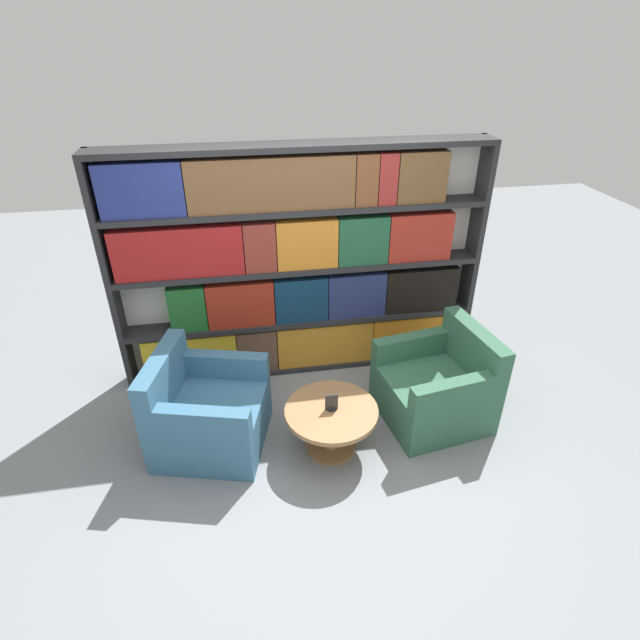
% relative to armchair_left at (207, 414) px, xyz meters
% --- Properties ---
extents(ground_plane, '(14.00, 14.00, 0.00)m').
position_rel_armchair_left_xyz_m(ground_plane, '(0.92, -0.37, -0.30)').
color(ground_plane, gray).
extents(bookshelf, '(3.40, 0.30, 2.20)m').
position_rel_armchair_left_xyz_m(bookshelf, '(0.90, 0.97, 0.78)').
color(bookshelf, silver).
rests_on(bookshelf, ground_plane).
extents(armchair_left, '(1.02, 1.01, 0.84)m').
position_rel_armchair_left_xyz_m(armchair_left, '(0.00, 0.00, 0.00)').
color(armchair_left, '#386684').
rests_on(armchair_left, ground_plane).
extents(armchair_right, '(0.96, 0.94, 0.84)m').
position_rel_armchair_left_xyz_m(armchair_right, '(1.98, -0.00, 0.00)').
color(armchair_right, '#336047').
rests_on(armchair_right, ground_plane).
extents(coffee_table, '(0.75, 0.75, 0.41)m').
position_rel_armchair_left_xyz_m(coffee_table, '(0.99, -0.25, -0.00)').
color(coffee_table, olive).
rests_on(coffee_table, ground_plane).
extents(table_sign, '(0.10, 0.06, 0.15)m').
position_rel_armchair_left_xyz_m(table_sign, '(0.99, -0.25, 0.18)').
color(table_sign, black).
rests_on(table_sign, coffee_table).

